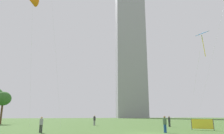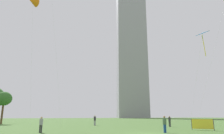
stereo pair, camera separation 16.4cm
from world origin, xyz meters
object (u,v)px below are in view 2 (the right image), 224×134
at_px(event_banner, 202,124).
at_px(person_standing_2, 170,121).
at_px(park_tree_0, 4,99).
at_px(person_standing_0, 165,123).
at_px(distant_highrise_1, 131,51).
at_px(person_standing_3, 41,123).
at_px(person_standing_1, 95,119).
at_px(kite_flying_1, 203,34).
at_px(kite_flying_0, 33,1).

bearing_deg(event_banner, person_standing_2, 83.60).
distance_m(person_standing_2, park_tree_0, 35.74).
height_order(person_standing_0, distant_highrise_1, distant_highrise_1).
bearing_deg(person_standing_0, park_tree_0, 118.74).
bearing_deg(distant_highrise_1, person_standing_3, -103.43).
relative_size(person_standing_1, kite_flying_1, 0.11).
bearing_deg(person_standing_1, person_standing_3, -121.78).
bearing_deg(person_standing_3, distant_highrise_1, 68.86).
relative_size(person_standing_2, kite_flying_0, 0.07).
bearing_deg(park_tree_0, distant_highrise_1, 51.21).
bearing_deg(person_standing_1, park_tree_0, 144.92).
xyz_separation_m(person_standing_2, kite_flying_0, (-22.96, 8.05, 21.85)).
distance_m(person_standing_0, person_standing_1, 18.62).
bearing_deg(person_standing_3, person_standing_1, 63.34).
bearing_deg(kite_flying_1, distant_highrise_1, 70.70).
bearing_deg(person_standing_0, person_standing_1, 95.13).
distance_m(person_standing_2, kite_flying_1, 16.11).
bearing_deg(person_standing_2, person_standing_3, 65.62).
relative_size(person_standing_2, park_tree_0, 0.24).
height_order(person_standing_0, kite_flying_0, kite_flying_0).
height_order(person_standing_3, kite_flying_1, kite_flying_1).
xyz_separation_m(person_standing_1, event_banner, (9.50, -16.59, -0.33)).
xyz_separation_m(person_standing_1, kite_flying_0, (-12.54, -0.31, 21.76)).
relative_size(person_standing_0, kite_flying_0, 0.07).
bearing_deg(person_standing_3, person_standing_2, 23.38).
height_order(distant_highrise_1, event_banner, distant_highrise_1).
xyz_separation_m(person_standing_1, person_standing_3, (-9.59, -13.89, -0.11)).
relative_size(person_standing_0, event_banner, 0.80).
bearing_deg(kite_flying_1, person_standing_3, -174.58).
bearing_deg(person_standing_0, person_standing_2, 49.27).
bearing_deg(kite_flying_0, kite_flying_1, -21.15).
height_order(kite_flying_1, distant_highrise_1, distant_highrise_1).
distance_m(kite_flying_0, kite_flying_1, 31.67).
xyz_separation_m(kite_flying_1, distant_highrise_1, (41.53, 118.60, 37.70)).
bearing_deg(park_tree_0, kite_flying_0, -70.57).
xyz_separation_m(person_standing_0, person_standing_1, (-2.83, 18.40, 0.06)).
bearing_deg(person_standing_3, person_standing_0, -12.01).
bearing_deg(kite_flying_0, park_tree_0, 109.43).
height_order(person_standing_1, event_banner, person_standing_1).
xyz_separation_m(person_standing_3, kite_flying_0, (-2.95, 13.58, 21.87)).
relative_size(kite_flying_1, park_tree_0, 2.37).
height_order(person_standing_2, event_banner, person_standing_2).
height_order(person_standing_1, kite_flying_1, kite_flying_1).
height_order(person_standing_2, person_standing_3, person_standing_2).
bearing_deg(distant_highrise_1, person_standing_1, -102.66).
xyz_separation_m(person_standing_1, park_tree_0, (-17.44, 13.58, 4.34)).
bearing_deg(park_tree_0, kite_flying_1, -36.62).
bearing_deg(distant_highrise_1, park_tree_0, -113.12).
bearing_deg(person_standing_1, kite_flying_0, -175.73).
distance_m(kite_flying_0, distant_highrise_1, 132.02).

